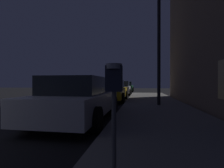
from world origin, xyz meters
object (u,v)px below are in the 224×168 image
object	(u,v)px
car_white	(79,99)
car_yellow_cab	(111,91)
parking_meter	(114,91)
car_green	(126,87)
car_silver	(121,88)
street_lamp	(159,25)

from	to	relation	value
car_white	car_yellow_cab	distance (m)	6.16
parking_meter	car_white	xyz separation A→B (m)	(-1.70, 3.47, -0.43)
parking_meter	car_yellow_cab	bearing A→B (deg)	100.01
car_green	car_silver	bearing A→B (deg)	-90.00
car_green	car_yellow_cab	bearing A→B (deg)	-90.00
car_white	car_silver	world-z (taller)	same
parking_meter	street_lamp	bearing A→B (deg)	79.94
car_green	car_white	bearing A→B (deg)	-90.00
car_white	car_yellow_cab	xyz separation A→B (m)	(-0.00, 6.16, -0.01)
car_yellow_cab	car_silver	bearing A→B (deg)	90.00
car_yellow_cab	car_green	bearing A→B (deg)	90.00
car_white	car_yellow_cab	bearing A→B (deg)	90.00
car_yellow_cab	car_green	size ratio (longest dim) A/B	1.02
car_silver	car_green	xyz separation A→B (m)	(0.00, 6.79, 0.00)
street_lamp	car_green	bearing A→B (deg)	100.47
parking_meter	car_silver	bearing A→B (deg)	96.17
car_green	street_lamp	distance (m)	16.34
street_lamp	car_silver	bearing A→B (deg)	108.04
parking_meter	car_silver	distance (m)	15.82
parking_meter	car_green	world-z (taller)	parking_meter
parking_meter	car_green	size ratio (longest dim) A/B	0.29
car_white	car_green	bearing A→B (deg)	90.00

